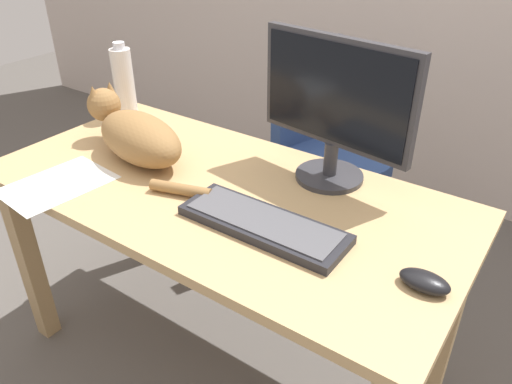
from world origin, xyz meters
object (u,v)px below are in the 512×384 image
object	(u,v)px
keyboard	(263,224)
computer_mouse	(425,281)
monitor	(335,106)
water_bottle	(124,83)
cat	(136,134)
office_chair	(327,176)

from	to	relation	value
keyboard	computer_mouse	distance (m)	0.41
monitor	keyboard	size ratio (longest dim) A/B	1.09
monitor	keyboard	world-z (taller)	monitor
monitor	computer_mouse	size ratio (longest dim) A/B	4.35
computer_mouse	water_bottle	world-z (taller)	water_bottle
cat	computer_mouse	size ratio (longest dim) A/B	5.46
office_chair	monitor	bearing A→B (deg)	-63.91
office_chair	keyboard	distance (m)	0.90
cat	office_chair	bearing A→B (deg)	66.08
office_chair	keyboard	bearing A→B (deg)	-74.47
keyboard	computer_mouse	world-z (taller)	computer_mouse
keyboard	cat	bearing A→B (deg)	169.89
computer_mouse	water_bottle	distance (m)	1.28
cat	water_bottle	bearing A→B (deg)	142.58
monitor	computer_mouse	world-z (taller)	monitor
monitor	water_bottle	world-z (taller)	monitor
monitor	computer_mouse	distance (m)	0.54
monitor	keyboard	distance (m)	0.39
keyboard	office_chair	bearing A→B (deg)	105.53
computer_mouse	monitor	bearing A→B (deg)	141.51
office_chair	keyboard	xyz separation A→B (m)	(0.23, -0.82, 0.31)
keyboard	water_bottle	world-z (taller)	water_bottle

